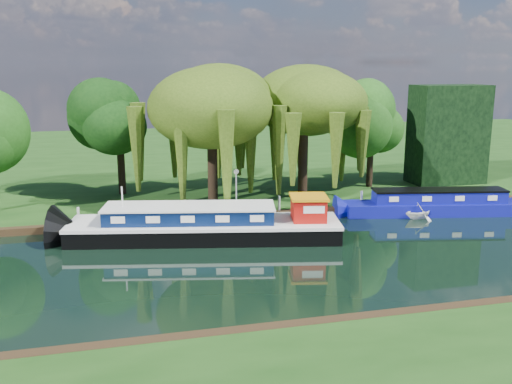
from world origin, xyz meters
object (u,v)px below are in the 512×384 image
object	(u,v)px
dutch_barge	(207,225)
red_dinghy	(145,240)
narrowboat	(438,204)
white_cruiser	(419,218)

from	to	relation	value
dutch_barge	red_dinghy	distance (m)	3.78
red_dinghy	dutch_barge	bearing A→B (deg)	-116.69
red_dinghy	narrowboat	bearing A→B (deg)	-103.34
white_cruiser	dutch_barge	bearing A→B (deg)	82.75
dutch_barge	red_dinghy	xyz separation A→B (m)	(-3.63, 0.63, -0.83)
narrowboat	white_cruiser	xyz separation A→B (m)	(-1.86, -0.75, -0.67)
narrowboat	dutch_barge	bearing A→B (deg)	-162.68
dutch_barge	narrowboat	size ratio (longest dim) A/B	1.25
red_dinghy	white_cruiser	bearing A→B (deg)	-105.34
white_cruiser	red_dinghy	bearing A→B (deg)	79.89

